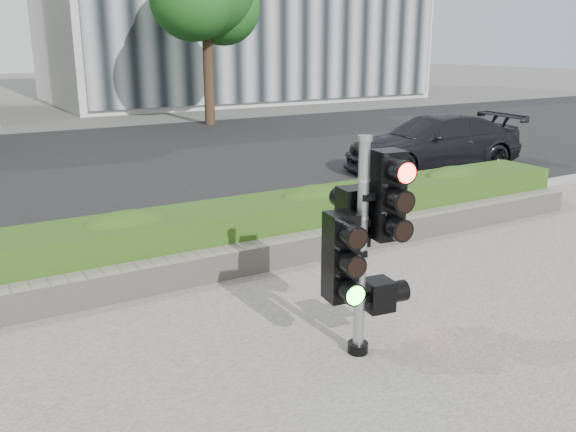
{
  "coord_description": "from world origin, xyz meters",
  "views": [
    {
      "loc": [
        -3.11,
        -4.54,
        2.79
      ],
      "look_at": [
        -0.08,
        0.6,
        1.09
      ],
      "focal_mm": 38.0,
      "sensor_mm": 36.0,
      "label": 1
    }
  ],
  "objects": [
    {
      "name": "ground",
      "position": [
        0.0,
        0.0,
        0.0
      ],
      "size": [
        120.0,
        120.0,
        0.0
      ],
      "primitive_type": "plane",
      "color": "#51514C",
      "rests_on": "ground"
    },
    {
      "name": "road",
      "position": [
        0.0,
        10.0,
        0.01
      ],
      "size": [
        60.0,
        13.0,
        0.02
      ],
      "primitive_type": "cube",
      "color": "black",
      "rests_on": "ground"
    },
    {
      "name": "curb",
      "position": [
        0.0,
        3.15,
        0.06
      ],
      "size": [
        60.0,
        0.25,
        0.12
      ],
      "primitive_type": "cube",
      "color": "gray",
      "rests_on": "ground"
    },
    {
      "name": "stone_wall",
      "position": [
        0.0,
        1.9,
        0.2
      ],
      "size": [
        12.0,
        0.32,
        0.34
      ],
      "primitive_type": "cube",
      "color": "gray",
      "rests_on": "sidewalk"
    },
    {
      "name": "hedge",
      "position": [
        0.0,
        2.55,
        0.37
      ],
      "size": [
        12.0,
        1.0,
        0.68
      ],
      "primitive_type": "cube",
      "color": "#487223",
      "rests_on": "sidewalk"
    },
    {
      "name": "traffic_signal",
      "position": [
        0.06,
        -0.46,
        1.15
      ],
      "size": [
        0.72,
        0.55,
        2.02
      ],
      "rotation": [
        0.0,
        0.0,
        -0.14
      ],
      "color": "black",
      "rests_on": "sidewalk"
    },
    {
      "name": "car_dark",
      "position": [
        6.66,
        5.57,
        0.63
      ],
      "size": [
        4.36,
        2.16,
        1.22
      ],
      "primitive_type": "imported",
      "rotation": [
        0.0,
        0.0,
        -1.68
      ],
      "color": "black",
      "rests_on": "road"
    }
  ]
}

